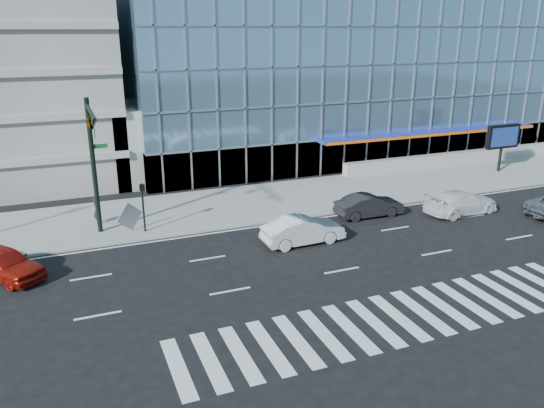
{
  "coord_description": "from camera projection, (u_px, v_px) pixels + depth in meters",
  "views": [
    {
      "loc": [
        -12.6,
        -25.57,
        11.82
      ],
      "look_at": [
        -1.03,
        3.0,
        1.57
      ],
      "focal_mm": 35.0,
      "sensor_mm": 36.0,
      "label": 1
    }
  ],
  "objects": [
    {
      "name": "dark_sedan",
      "position": [
        369.0,
        205.0,
        34.77
      ],
      "size": [
        4.59,
        1.7,
        1.5
      ],
      "primitive_type": "imported",
      "rotation": [
        0.0,
        0.0,
        1.55
      ],
      "color": "black",
      "rests_on": "ground"
    },
    {
      "name": "tilted_panel",
      "position": [
        130.0,
        217.0,
        31.8
      ],
      "size": [
        1.66,
        0.88,
        1.83
      ],
      "primitive_type": "cube",
      "rotation": [
        0.0,
        0.7,
        0.47
      ],
      "color": "#9C9C9C",
      "rests_on": "sidewalk"
    },
    {
      "name": "white_suv",
      "position": [
        461.0,
        202.0,
        35.32
      ],
      "size": [
        5.51,
        2.56,
        1.56
      ],
      "primitive_type": "imported",
      "rotation": [
        0.0,
        0.0,
        1.64
      ],
      "color": "white",
      "rests_on": "ground"
    },
    {
      "name": "marquee_sign",
      "position": [
        503.0,
        137.0,
        44.6
      ],
      "size": [
        3.2,
        0.43,
        4.0
      ],
      "color": "black",
      "rests_on": "sidewalk"
    },
    {
      "name": "traffic_signal",
      "position": [
        92.0,
        137.0,
        28.86
      ],
      "size": [
        1.14,
        5.74,
        8.0
      ],
      "color": "black",
      "rests_on": "sidewalk"
    },
    {
      "name": "white_sedan",
      "position": [
        303.0,
        230.0,
        30.4
      ],
      "size": [
        4.88,
        1.81,
        1.59
      ],
      "primitive_type": "imported",
      "rotation": [
        0.0,
        0.0,
        1.6
      ],
      "color": "silver",
      "rests_on": "ground"
    },
    {
      "name": "ramp_block",
      "position": [
        147.0,
        141.0,
        43.45
      ],
      "size": [
        6.0,
        8.0,
        6.0
      ],
      "primitive_type": "cube",
      "color": "gray",
      "rests_on": "ground"
    },
    {
      "name": "ground",
      "position": [
        308.0,
        243.0,
        30.7
      ],
      "size": [
        160.0,
        160.0,
        0.0
      ],
      "primitive_type": "plane",
      "color": "black",
      "rests_on": "ground"
    },
    {
      "name": "theatre_building",
      "position": [
        322.0,
        71.0,
        56.19
      ],
      "size": [
        42.0,
        26.0,
        15.0
      ],
      "primitive_type": "cube",
      "color": "#6791AC",
      "rests_on": "ground"
    },
    {
      "name": "ped_signal_post",
      "position": [
        143.0,
        200.0,
        31.35
      ],
      "size": [
        0.3,
        0.33,
        3.0
      ],
      "color": "black",
      "rests_on": "sidewalk"
    },
    {
      "name": "red_sedan",
      "position": [
        4.0,
        263.0,
        26.16
      ],
      "size": [
        4.37,
        4.75,
        1.57
      ],
      "primitive_type": "imported",
      "rotation": [
        0.0,
        0.0,
        0.69
      ],
      "color": "maroon",
      "rests_on": "ground"
    },
    {
      "name": "pedestrian",
      "position": [
        97.0,
        211.0,
        33.02
      ],
      "size": [
        0.42,
        0.63,
        1.7
      ],
      "primitive_type": "imported",
      "rotation": [
        0.0,
        0.0,
        1.6
      ],
      "color": "black",
      "rests_on": "sidewalk"
    },
    {
      "name": "sidewalk",
      "position": [
        259.0,
        202.0,
        37.72
      ],
      "size": [
        120.0,
        8.0,
        0.15
      ],
      "primitive_type": "cube",
      "color": "gray",
      "rests_on": "ground"
    },
    {
      "name": "retaining_wall",
      "position": [
        486.0,
        154.0,
        49.25
      ],
      "size": [
        30.0,
        0.8,
        1.0
      ],
      "primitive_type": "cube",
      "color": "gray",
      "rests_on": "sidewalk"
    }
  ]
}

